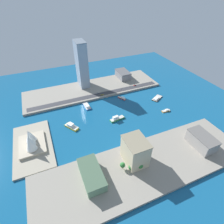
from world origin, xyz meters
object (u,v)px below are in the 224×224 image
at_px(tugboat_red, 122,98).
at_px(terminal_long_green, 92,175).
at_px(office_block_beige, 135,151).
at_px(sedan_silver, 97,93).
at_px(ferry_green_doubledeck, 117,118).
at_px(pickup_red, 135,85).
at_px(ferry_yellow_fast, 71,126).
at_px(carpark_squat_concrete, 202,141).
at_px(warehouse_low_gray, 123,74).
at_px(opera_landmark, 31,141).
at_px(traffic_light_waterfront, 121,90).
at_px(water_taxi_orange, 166,111).
at_px(barge_flat_brown, 157,98).
at_px(tower_tall_glass, 82,65).
at_px(catamaran_blue, 87,106).
at_px(taxi_yellow_cab, 102,95).

relative_size(tugboat_red, terminal_long_green, 0.39).
height_order(office_block_beige, sedan_silver, office_block_beige).
bearing_deg(ferry_green_doubledeck, pickup_red, -43.56).
xyz_separation_m(ferry_yellow_fast, carpark_squat_concrete, (-96.24, -133.92, 9.19)).
relative_size(warehouse_low_gray, carpark_squat_concrete, 1.01).
distance_m(ferry_yellow_fast, opera_landmark, 54.31).
distance_m(traffic_light_waterfront, opera_landmark, 168.27).
bearing_deg(ferry_yellow_fast, ferry_green_doubledeck, -98.29).
bearing_deg(water_taxi_orange, carpark_squat_concrete, 174.00).
bearing_deg(barge_flat_brown, tower_tall_glass, 48.49).
height_order(tower_tall_glass, terminal_long_green, tower_tall_glass).
xyz_separation_m(catamaran_blue, carpark_squat_concrete, (-134.34, -100.32, 9.79)).
bearing_deg(ferry_green_doubledeck, terminal_long_green, 141.05).
bearing_deg(ferry_green_doubledeck, tower_tall_glass, 8.10).
xyz_separation_m(warehouse_low_gray, pickup_red, (-39.10, -5.74, -5.81)).
distance_m(ferry_yellow_fast, carpark_squat_concrete, 165.17).
distance_m(water_taxi_orange, ferry_green_doubledeck, 78.90).
xyz_separation_m(ferry_green_doubledeck, pickup_red, (73.79, -70.16, 1.89)).
bearing_deg(tugboat_red, barge_flat_brown, -113.19).
bearing_deg(tugboat_red, traffic_light_waterfront, -21.80).
height_order(water_taxi_orange, traffic_light_waterfront, traffic_light_waterfront).
xyz_separation_m(tugboat_red, opera_landmark, (-54.13, 146.18, 9.06)).
xyz_separation_m(taxi_yellow_cab, opera_landmark, (-73.56, 117.39, 6.34)).
distance_m(catamaran_blue, tower_tall_glass, 79.65).
distance_m(taxi_yellow_cab, opera_landmark, 138.68).
distance_m(catamaran_blue, warehouse_low_gray, 115.38).
height_order(warehouse_low_gray, carpark_squat_concrete, carpark_squat_concrete).
bearing_deg(terminal_long_green, ferry_yellow_fast, 0.73).
xyz_separation_m(office_block_beige, traffic_light_waterfront, (138.81, -50.92, -11.06)).
bearing_deg(ferry_yellow_fast, terminal_long_green, -179.27).
distance_m(water_taxi_orange, tower_tall_glass, 162.05).
distance_m(ferry_green_doubledeck, tower_tall_glass, 122.05).
relative_size(tugboat_red, warehouse_low_gray, 0.45).
relative_size(ferry_green_doubledeck, terminal_long_green, 0.60).
bearing_deg(sedan_silver, ferry_yellow_fast, 136.93).
bearing_deg(taxi_yellow_cab, office_block_beige, 173.74).
distance_m(warehouse_low_gray, tower_tall_glass, 87.19).
bearing_deg(traffic_light_waterfront, sedan_silver, 76.42).
height_order(carpark_squat_concrete, traffic_light_waterfront, carpark_squat_concrete).
height_order(water_taxi_orange, carpark_squat_concrete, carpark_squat_concrete).
relative_size(tugboat_red, sedan_silver, 3.49).
height_order(office_block_beige, pickup_red, office_block_beige).
bearing_deg(tugboat_red, sedan_silver, 52.87).
height_order(carpark_squat_concrete, opera_landmark, opera_landmark).
bearing_deg(pickup_red, carpark_squat_concrete, 179.99).
distance_m(tower_tall_glass, traffic_light_waterfront, 81.93).
height_order(water_taxi_orange, barge_flat_brown, barge_flat_brown).
distance_m(terminal_long_green, taxi_yellow_cab, 158.25).
relative_size(carpark_squat_concrete, terminal_long_green, 0.85).
bearing_deg(traffic_light_waterfront, ferry_green_doubledeck, 149.26).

